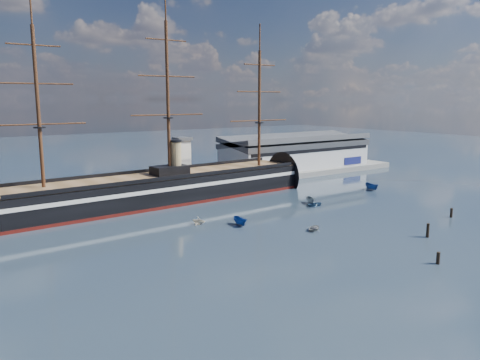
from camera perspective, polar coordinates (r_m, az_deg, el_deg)
ground at (r=123.15m, az=-0.82°, el=-3.74°), size 600.00×600.00×0.00m
quay at (r=158.20m, az=-5.21°, el=-0.74°), size 180.00×18.00×2.00m
warehouse at (r=188.36m, az=6.88°, el=3.38°), size 63.00×21.00×11.60m
quay_tower at (r=150.73m, az=-7.00°, el=2.46°), size 5.00×5.00×15.00m
warship at (r=133.52m, az=-9.94°, el=-1.05°), size 113.27×20.80×53.94m
motorboat_a at (r=108.85m, az=0.04°, el=-5.56°), size 6.16×2.85×2.38m
motorboat_b at (r=106.59m, az=9.06°, el=-6.02°), size 2.34×3.04×1.33m
motorboat_c at (r=132.40m, az=8.61°, el=-2.89°), size 6.14×4.57×2.33m
motorboat_d at (r=110.25m, az=-5.07°, el=-5.40°), size 6.12×4.78×2.06m
motorboat_e at (r=130.08m, az=9.18°, el=-3.13°), size 1.33×3.09×1.42m
motorboat_f at (r=156.72m, az=15.76°, el=-1.17°), size 7.11×3.81×2.70m
piling_near_mid at (r=91.37m, az=22.96°, el=-9.41°), size 0.64×0.64×2.91m
piling_near_right at (r=107.48m, az=21.87°, el=-6.49°), size 0.64×0.64×3.72m
piling_far_right at (r=127.40m, az=24.33°, el=-4.17°), size 0.64×0.64×3.05m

